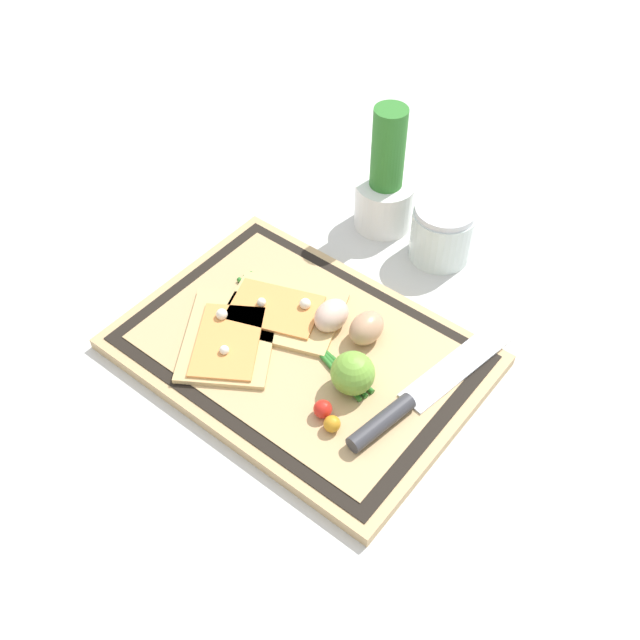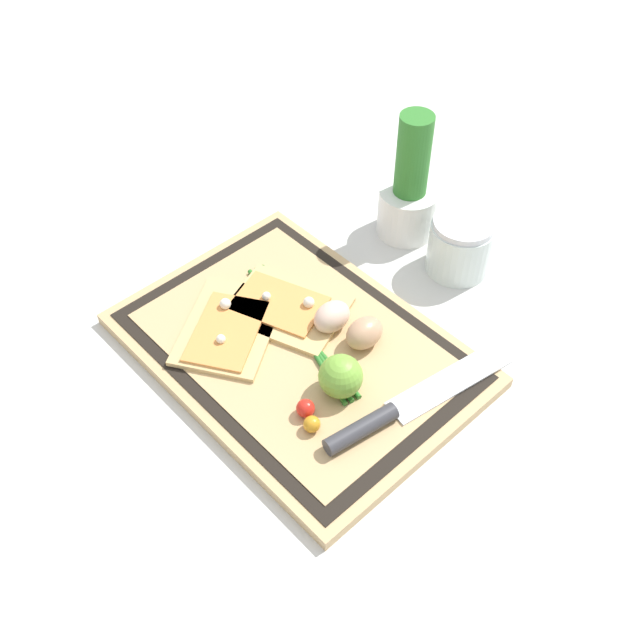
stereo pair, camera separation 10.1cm
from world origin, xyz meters
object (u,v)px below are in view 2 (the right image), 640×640
(cherry_tomato_yellow, at_px, (312,424))
(herb_pot, at_px, (409,194))
(egg_pink, at_px, (332,317))
(sauce_jar, at_px, (460,248))
(pizza_slice_far, at_px, (285,307))
(egg_brown, at_px, (364,333))
(lime, at_px, (341,376))
(cherry_tomato_red, at_px, (306,408))
(pizza_slice_near, at_px, (229,327))
(knife, at_px, (390,414))

(cherry_tomato_yellow, bearing_deg, herb_pot, 116.71)
(egg_pink, relative_size, herb_pot, 0.27)
(herb_pot, xyz_separation_m, sauce_jar, (0.11, -0.01, -0.03))
(egg_pink, bearing_deg, cherry_tomato_yellow, -51.79)
(pizza_slice_far, distance_m, egg_brown, 0.13)
(lime, xyz_separation_m, cherry_tomato_red, (-0.00, -0.06, -0.02))
(lime, height_order, cherry_tomato_yellow, lime)
(pizza_slice_near, bearing_deg, cherry_tomato_red, -5.68)
(egg_brown, bearing_deg, sauce_jar, 95.93)
(lime, bearing_deg, knife, 12.02)
(knife, relative_size, egg_pink, 5.11)
(pizza_slice_near, xyz_separation_m, egg_brown, (0.14, 0.12, 0.02))
(pizza_slice_far, xyz_separation_m, sauce_jar, (0.10, 0.26, 0.01))
(pizza_slice_near, relative_size, lime, 3.59)
(egg_pink, bearing_deg, egg_brown, 12.32)
(knife, bearing_deg, cherry_tomato_yellow, -122.72)
(knife, relative_size, herb_pot, 1.36)
(lime, xyz_separation_m, herb_pot, (-0.17, 0.31, 0.02))
(pizza_slice_near, xyz_separation_m, cherry_tomato_red, (0.18, -0.02, 0.01))
(egg_pink, bearing_deg, pizza_slice_near, -130.75)
(egg_brown, relative_size, herb_pot, 0.27)
(lime, bearing_deg, sauce_jar, 100.95)
(egg_brown, bearing_deg, knife, -30.39)
(knife, height_order, sauce_jar, sauce_jar)
(egg_pink, relative_size, cherry_tomato_red, 2.34)
(cherry_tomato_yellow, height_order, herb_pot, herb_pot)
(pizza_slice_far, bearing_deg, cherry_tomato_red, -33.04)
(egg_pink, bearing_deg, pizza_slice_far, -159.04)
(knife, xyz_separation_m, lime, (-0.07, -0.02, 0.02))
(pizza_slice_near, distance_m, egg_brown, 0.19)
(pizza_slice_near, height_order, cherry_tomato_red, same)
(knife, bearing_deg, egg_brown, 149.61)
(pizza_slice_near, height_order, sauce_jar, sauce_jar)
(cherry_tomato_yellow, xyz_separation_m, herb_pot, (-0.19, 0.38, 0.04))
(pizza_slice_near, relative_size, knife, 0.72)
(cherry_tomato_yellow, bearing_deg, egg_pink, 128.21)
(pizza_slice_far, bearing_deg, pizza_slice_near, -106.70)
(pizza_slice_near, height_order, pizza_slice_far, same)
(egg_brown, distance_m, sauce_jar, 0.23)
(cherry_tomato_red, height_order, sauce_jar, sauce_jar)
(sauce_jar, bearing_deg, egg_pink, -96.65)
(lime, bearing_deg, egg_pink, 142.05)
(pizza_slice_near, height_order, knife, pizza_slice_near)
(egg_pink, xyz_separation_m, lime, (0.09, -0.07, 0.01))
(egg_brown, height_order, cherry_tomato_red, egg_brown)
(egg_pink, relative_size, sauce_jar, 0.58)
(cherry_tomato_red, bearing_deg, egg_brown, 103.54)
(pizza_slice_near, height_order, lime, lime)
(egg_pink, relative_size, lime, 0.97)
(knife, xyz_separation_m, cherry_tomato_red, (-0.07, -0.07, 0.00))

